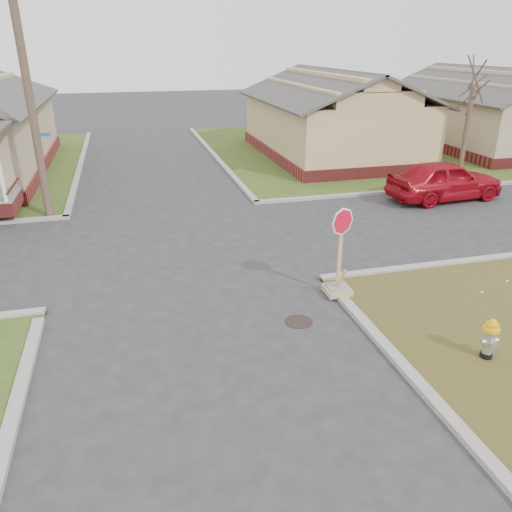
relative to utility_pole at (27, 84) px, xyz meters
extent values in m
plane|color=#2A2A2D|center=(4.20, -8.90, -4.66)|extent=(120.00, 120.00, 0.00)
cube|color=#314B1B|center=(26.20, 9.10, -4.64)|extent=(37.00, 19.00, 0.05)
cylinder|color=black|center=(6.40, -9.40, -4.66)|extent=(0.64, 0.64, 0.01)
cube|color=maroon|center=(14.20, 7.60, -4.36)|extent=(7.20, 11.20, 0.60)
cube|color=tan|center=(14.20, 7.60, -2.76)|extent=(7.00, 11.00, 2.60)
cube|color=maroon|center=(24.20, 7.60, -4.36)|extent=(7.20, 11.20, 0.60)
cube|color=tan|center=(24.20, 7.60, -2.76)|extent=(7.00, 11.00, 2.60)
cylinder|color=#49362A|center=(0.00, 0.00, -0.16)|extent=(0.28, 0.28, 9.00)
cylinder|color=#49362A|center=(18.20, 1.30, -2.51)|extent=(0.22, 0.22, 4.20)
cylinder|color=black|center=(9.59, -11.76, -4.56)|extent=(0.24, 0.24, 0.11)
cylinder|color=#A4A4A9|center=(9.59, -11.76, -4.25)|extent=(0.21, 0.21, 0.50)
sphere|color=#A4A4A9|center=(9.59, -11.76, -4.00)|extent=(0.21, 0.21, 0.21)
cylinder|color=#FFAE0D|center=(9.59, -11.76, -3.95)|extent=(0.33, 0.33, 0.07)
cylinder|color=#FFAE0D|center=(9.59, -11.76, -3.88)|extent=(0.24, 0.24, 0.11)
sphere|color=#FFAE0D|center=(9.59, -11.76, -3.81)|extent=(0.16, 0.16, 0.16)
cube|color=#A27F58|center=(7.79, -8.37, -4.54)|extent=(0.63, 0.63, 0.15)
cube|color=gray|center=(7.79, -8.37, -4.44)|extent=(0.51, 0.51, 0.04)
cube|color=#A27F58|center=(7.79, -8.37, -3.44)|extent=(0.09, 0.05, 2.14)
cylinder|color=red|center=(7.79, -8.42, -2.67)|extent=(0.57, 0.25, 0.61)
cylinder|color=white|center=(7.79, -8.40, -2.67)|extent=(0.65, 0.28, 0.69)
imported|color=#9F0B17|center=(15.33, -1.66, -3.85)|extent=(4.87, 2.26, 1.61)
camera|label=1|loc=(2.90, -18.80, 1.28)|focal=35.00mm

